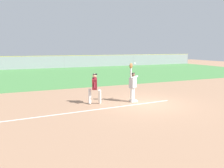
{
  "coord_description": "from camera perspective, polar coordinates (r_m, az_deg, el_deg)",
  "views": [
    {
      "loc": [
        -6.36,
        -10.42,
        3.09
      ],
      "look_at": [
        -1.58,
        1.08,
        1.05
      ],
      "focal_mm": 35.09,
      "sensor_mm": 36.0,
      "label": 1
    }
  ],
  "objects": [
    {
      "name": "parked_car_black",
      "position": [
        40.11,
        -6.71,
        5.79
      ],
      "size": [
        4.59,
        2.51,
        1.25
      ],
      "rotation": [
        0.0,
        0.0,
        0.12
      ],
      "color": "black",
      "rests_on": "ground_plane"
    },
    {
      "name": "parked_car_red",
      "position": [
        38.76,
        -14.85,
        5.42
      ],
      "size": [
        4.4,
        2.12,
        1.25
      ],
      "rotation": [
        0.0,
        0.0,
        -0.0
      ],
      "color": "#B21E1E",
      "rests_on": "ground_plane"
    },
    {
      "name": "chalk_foul_line",
      "position": [
        10.83,
        -11.18,
        -7.44
      ],
      "size": [
        11.99,
        0.74,
        0.01
      ],
      "primitive_type": "cube",
      "rotation": [
        0.0,
        0.0,
        0.05
      ],
      "color": "white",
      "rests_on": "ground_plane"
    },
    {
      "name": "baseball",
      "position": [
        12.64,
        5.99,
        5.4
      ],
      "size": [
        0.07,
        0.07,
        0.07
      ],
      "primitive_type": "sphere",
      "color": "white"
    },
    {
      "name": "ground_plane",
      "position": [
        12.59,
        8.61,
        -5.01
      ],
      "size": [
        75.85,
        75.85,
        0.0
      ],
      "primitive_type": "plane",
      "color": "tan"
    },
    {
      "name": "runner",
      "position": [
        12.17,
        -4.54,
        -0.63
      ],
      "size": [
        0.76,
        0.82,
        1.72
      ],
      "rotation": [
        0.0,
        0.0,
        -0.34
      ],
      "color": "white",
      "rests_on": "ground_plane"
    },
    {
      "name": "parked_car_blue",
      "position": [
        38.21,
        -22.47,
        4.98
      ],
      "size": [
        4.54,
        2.4,
        1.25
      ],
      "rotation": [
        0.0,
        0.0,
        -0.08
      ],
      "color": "#23389E",
      "rests_on": "ground_plane"
    },
    {
      "name": "outfield_grass",
      "position": [
        26.85,
        -8.71,
        2.6
      ],
      "size": [
        49.7,
        18.61,
        0.01
      ],
      "primitive_type": "cube",
      "color": "#4C8C47",
      "rests_on": "ground_plane"
    },
    {
      "name": "fielder",
      "position": [
        12.6,
        5.39,
        0.27
      ],
      "size": [
        0.82,
        0.57,
        2.28
      ],
      "rotation": [
        0.0,
        0.0,
        2.13
      ],
      "color": "silver",
      "rests_on": "ground_plane"
    },
    {
      "name": "outfield_fence",
      "position": [
        35.84,
        -12.35,
        5.7
      ],
      "size": [
        49.78,
        0.08,
        1.94
      ],
      "color": "#93999E",
      "rests_on": "ground_plane"
    },
    {
      "name": "first_base",
      "position": [
        12.96,
        5.62,
        -4.35
      ],
      "size": [
        0.39,
        0.39,
        0.08
      ],
      "primitive_type": "cube",
      "rotation": [
        0.0,
        0.0,
        0.02
      ],
      "color": "white",
      "rests_on": "ground_plane"
    }
  ]
}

